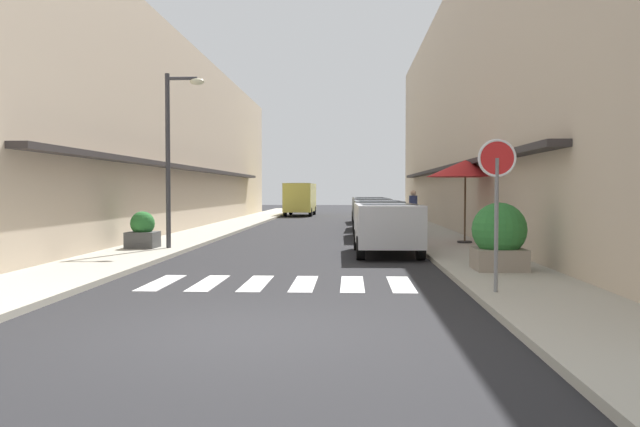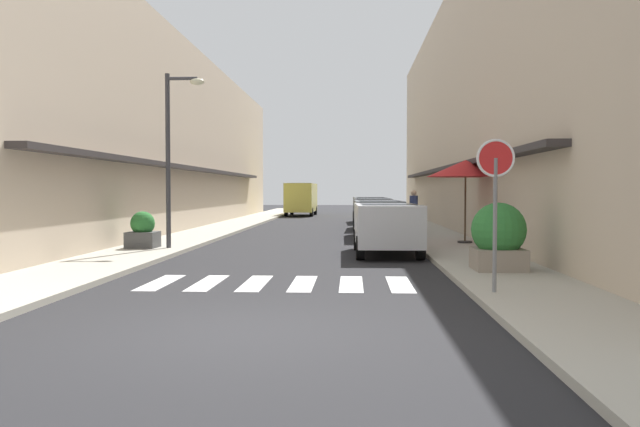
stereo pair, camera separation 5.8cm
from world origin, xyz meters
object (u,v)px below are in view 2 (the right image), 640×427
object	(u,v)px
round_street_sign	(495,175)
cafe_umbrella	(466,169)
parked_car_mid	(378,214)
planter_corner	(499,237)
pedestrian_walking_near	(414,210)
street_lamp	(174,141)
planter_midblock	(143,231)
parked_car_near	(387,223)
delivery_van	(301,196)
parked_car_distant	(370,207)
parked_car_far	(373,210)

from	to	relation	value
round_street_sign	cafe_umbrella	world-z (taller)	cafe_umbrella
parked_car_mid	cafe_umbrella	distance (m)	4.74
planter_corner	pedestrian_walking_near	xyz separation A→B (m)	(-0.67, 12.13, 0.20)
street_lamp	planter_midblock	size ratio (longest dim) A/B	4.75
parked_car_near	round_street_sign	xyz separation A→B (m)	(1.43, -7.33, 1.19)
planter_midblock	parked_car_mid	bearing A→B (deg)	38.59
delivery_van	parked_car_near	bearing A→B (deg)	-80.48
street_lamp	planter_midblock	distance (m)	2.87
delivery_van	parked_car_distant	bearing A→B (deg)	-64.98
parked_car_far	parked_car_distant	distance (m)	6.05
parked_car_distant	delivery_van	distance (m)	11.13
parked_car_near	planter_corner	distance (m)	4.80
parked_car_mid	parked_car_far	xyz separation A→B (m)	(0.00, 5.52, -0.00)
planter_corner	parked_car_distant	bearing A→B (deg)	95.62
parked_car_far	round_street_sign	size ratio (longest dim) A/B	1.61
parked_car_far	parked_car_distant	world-z (taller)	same
parked_car_near	parked_car_mid	size ratio (longest dim) A/B	0.93
parked_car_distant	planter_midblock	size ratio (longest dim) A/B	3.84
parked_car_near	planter_midblock	world-z (taller)	parked_car_near
parked_car_near	parked_car_distant	xyz separation A→B (m)	(-0.00, 17.97, -0.00)
parked_car_mid	round_street_sign	xyz separation A→B (m)	(1.43, -13.73, 1.18)
planter_midblock	pedestrian_walking_near	bearing A→B (deg)	39.51
round_street_sign	street_lamp	bearing A→B (deg)	134.24
parked_car_mid	delivery_van	size ratio (longest dim) A/B	0.83
delivery_van	planter_midblock	xyz separation A→B (m)	(-2.58, -27.45, -0.79)
delivery_van	round_street_sign	distance (m)	35.91
parked_car_near	pedestrian_walking_near	size ratio (longest dim) A/B	2.41
planter_corner	street_lamp	bearing A→B (deg)	150.07
parked_car_far	planter_corner	size ratio (longest dim) A/B	2.85
parked_car_near	parked_car_far	world-z (taller)	same
street_lamp	cafe_umbrella	xyz separation A→B (m)	(9.04, 2.27, -0.76)
parked_car_far	street_lamp	bearing A→B (deg)	-119.20
cafe_umbrella	planter_corner	distance (m)	7.39
parked_car_near	parked_car_mid	world-z (taller)	same
round_street_sign	planter_midblock	bearing A→B (deg)	137.75
parked_car_far	round_street_sign	xyz separation A→B (m)	(1.43, -19.25, 1.19)
parked_car_near	delivery_van	world-z (taller)	delivery_van
pedestrian_walking_near	street_lamp	bearing A→B (deg)	-169.08
parked_car_far	pedestrian_walking_near	xyz separation A→B (m)	(1.52, -4.07, 0.12)
delivery_van	planter_corner	distance (m)	33.05
delivery_van	round_street_sign	xyz separation A→B (m)	(6.13, -35.37, 0.70)
parked_car_distant	cafe_umbrella	xyz separation A→B (m)	(2.73, -15.07, 1.63)
round_street_sign	pedestrian_walking_near	world-z (taller)	round_street_sign
round_street_sign	parked_car_mid	bearing A→B (deg)	95.95
round_street_sign	pedestrian_walking_near	size ratio (longest dim) A/B	1.49
parked_car_mid	cafe_umbrella	xyz separation A→B (m)	(2.73, -3.51, 1.63)
street_lamp	pedestrian_walking_near	world-z (taller)	street_lamp
parked_car_distant	pedestrian_walking_near	xyz separation A→B (m)	(1.52, -10.11, 0.12)
round_street_sign	delivery_van	bearing A→B (deg)	99.84
street_lamp	round_street_sign	bearing A→B (deg)	-45.76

